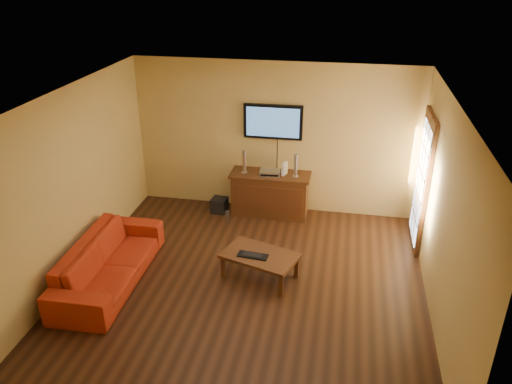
% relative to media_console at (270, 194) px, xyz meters
% --- Properties ---
extents(ground_plane, '(5.00, 5.00, 0.00)m').
position_rel_media_console_xyz_m(ground_plane, '(0.03, -2.23, -0.39)').
color(ground_plane, black).
rests_on(ground_plane, ground).
extents(room_walls, '(5.00, 5.00, 5.00)m').
position_rel_media_console_xyz_m(room_walls, '(0.03, -1.60, 1.29)').
color(room_walls, tan).
rests_on(room_walls, ground).
extents(french_door, '(0.07, 1.02, 2.22)m').
position_rel_media_console_xyz_m(french_door, '(2.48, -0.53, 0.66)').
color(french_door, '#40210E').
rests_on(french_door, ground).
extents(media_console, '(1.41, 0.54, 0.78)m').
position_rel_media_console_xyz_m(media_console, '(0.00, 0.00, 0.00)').
color(media_console, '#40210E').
rests_on(media_console, ground).
extents(television, '(1.03, 0.08, 0.61)m').
position_rel_media_console_xyz_m(television, '(-0.00, 0.23, 1.27)').
color(television, black).
rests_on(television, ground).
extents(coffee_table, '(1.19, 0.92, 0.39)m').
position_rel_media_console_xyz_m(coffee_table, '(0.18, -1.99, -0.05)').
color(coffee_table, '#40210E').
rests_on(coffee_table, ground).
extents(sofa, '(0.70, 2.23, 0.87)m').
position_rel_media_console_xyz_m(sofa, '(-1.92, -2.49, 0.04)').
color(sofa, '#B02C13').
rests_on(sofa, ground).
extents(speaker_left, '(0.11, 0.11, 0.41)m').
position_rel_media_console_xyz_m(speaker_left, '(-0.46, -0.03, 0.58)').
color(speaker_left, silver).
rests_on(speaker_left, media_console).
extents(speaker_right, '(0.11, 0.11, 0.41)m').
position_rel_media_console_xyz_m(speaker_right, '(0.45, -0.03, 0.58)').
color(speaker_right, silver).
rests_on(speaker_right, media_console).
extents(av_receiver, '(0.38, 0.28, 0.08)m').
position_rel_media_console_xyz_m(av_receiver, '(-0.00, -0.04, 0.43)').
color(av_receiver, silver).
rests_on(av_receiver, media_console).
extents(game_console, '(0.09, 0.17, 0.23)m').
position_rel_media_console_xyz_m(game_console, '(0.25, 0.02, 0.50)').
color(game_console, white).
rests_on(game_console, media_console).
extents(subwoofer, '(0.29, 0.29, 0.27)m').
position_rel_media_console_xyz_m(subwoofer, '(-0.92, -0.11, -0.26)').
color(subwoofer, black).
rests_on(subwoofer, ground).
extents(bottle, '(0.07, 0.07, 0.21)m').
position_rel_media_console_xyz_m(bottle, '(-0.70, -0.43, -0.30)').
color(bottle, white).
rests_on(bottle, ground).
extents(keyboard, '(0.45, 0.20, 0.03)m').
position_rel_media_console_xyz_m(keyboard, '(0.08, -2.06, 0.01)').
color(keyboard, black).
rests_on(keyboard, coffee_table).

